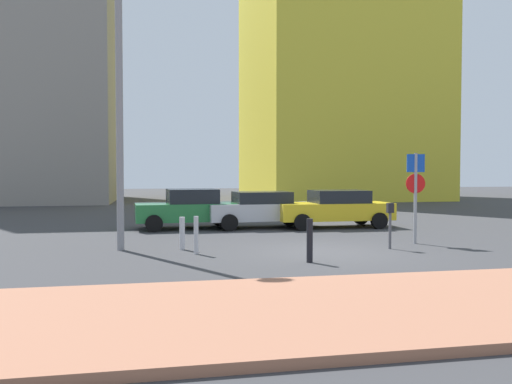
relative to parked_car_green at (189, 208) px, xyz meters
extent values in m
plane|color=#38383A|center=(3.23, -6.79, -0.79)|extent=(120.00, 120.00, 0.00)
cube|color=#9E664C|center=(3.23, -12.73, -0.72)|extent=(40.00, 4.30, 0.14)
cube|color=#237238|center=(-0.04, 0.00, -0.13)|extent=(4.14, 2.10, 0.68)
cube|color=black|center=(0.13, 0.01, 0.48)|extent=(2.00, 1.82, 0.55)
cylinder|color=black|center=(-1.35, -1.01, -0.47)|extent=(0.65, 0.26, 0.64)
cylinder|color=black|center=(-1.47, 0.83, -0.47)|extent=(0.65, 0.26, 0.64)
cylinder|color=black|center=(1.39, -0.84, -0.47)|extent=(0.65, 0.26, 0.64)
cylinder|color=black|center=(1.27, 1.01, -0.47)|extent=(0.65, 0.26, 0.64)
cube|color=#B7BABF|center=(2.82, -0.26, -0.14)|extent=(4.37, 1.95, 0.66)
cube|color=black|center=(2.86, -0.26, 0.41)|extent=(2.24, 1.69, 0.46)
cylinder|color=black|center=(1.42, -1.20, -0.47)|extent=(0.65, 0.26, 0.64)
cylinder|color=black|center=(1.32, 0.51, -0.47)|extent=(0.65, 0.26, 0.64)
cylinder|color=black|center=(4.33, -1.03, -0.47)|extent=(0.65, 0.26, 0.64)
cylinder|color=black|center=(4.23, 0.68, -0.47)|extent=(0.65, 0.26, 0.64)
cube|color=gold|center=(5.68, -0.68, -0.14)|extent=(4.58, 1.83, 0.67)
cube|color=black|center=(5.91, -0.68, 0.44)|extent=(2.15, 1.67, 0.50)
cylinder|color=black|center=(4.13, -1.59, -0.47)|extent=(0.64, 0.22, 0.64)
cylinder|color=black|center=(4.12, 0.21, -0.47)|extent=(0.64, 0.22, 0.64)
cylinder|color=black|center=(7.24, -1.57, -0.47)|extent=(0.64, 0.22, 0.64)
cylinder|color=black|center=(7.23, 0.23, -0.47)|extent=(0.64, 0.22, 0.64)
cylinder|color=gray|center=(6.55, -5.68, 0.60)|extent=(0.10, 0.10, 2.78)
cube|color=#1447B7|center=(6.55, -5.68, 1.69)|extent=(0.55, 0.11, 0.55)
cylinder|color=red|center=(6.55, -5.68, 1.06)|extent=(0.60, 0.11, 0.60)
cylinder|color=#4C4C51|center=(5.29, -6.57, -0.28)|extent=(0.08, 0.08, 1.04)
cube|color=black|center=(5.29, -6.57, 0.38)|extent=(0.18, 0.14, 0.28)
cylinder|color=gray|center=(-2.27, -5.33, 3.26)|extent=(0.20, 0.20, 8.10)
cylinder|color=#B7B7BC|center=(-0.56, -5.57, -0.33)|extent=(0.15, 0.15, 0.93)
cylinder|color=#B7B7BC|center=(-0.24, -6.46, -0.28)|extent=(0.13, 0.13, 1.02)
cylinder|color=black|center=(2.37, -8.29, -0.26)|extent=(0.15, 0.15, 1.07)
cube|color=gold|center=(14.38, 23.66, 11.82)|extent=(14.42, 16.51, 25.22)
cube|color=gray|center=(-9.99, 22.40, 11.21)|extent=(11.28, 13.41, 24.00)
camera|label=1|loc=(-1.32, -20.29, 1.38)|focal=36.29mm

